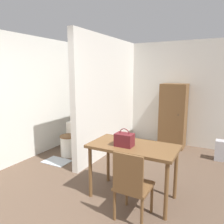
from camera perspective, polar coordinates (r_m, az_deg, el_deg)
wall_back at (r=5.72m, az=11.15°, el=4.91°), size 4.83×0.12×2.50m
wall_left at (r=4.98m, az=-18.93°, el=3.77°), size 0.12×5.03×2.50m
partition_wall at (r=4.77m, az=-0.95°, el=4.05°), size 0.12×2.49×2.50m
dining_table at (r=3.08m, az=5.53°, el=-10.28°), size 1.20×0.64×0.78m
wooden_chair at (r=2.73m, az=5.14°, el=-18.23°), size 0.41×0.41×0.88m
toilet at (r=4.86m, az=-10.78°, el=-7.47°), size 0.38×0.53×0.68m
handbag at (r=2.98m, az=3.24°, el=-7.22°), size 0.24×0.17×0.25m
wooden_cabinet at (r=5.36m, az=15.66°, el=-0.96°), size 0.59×0.47×1.51m
bath_mat at (r=4.64m, az=-14.24°, el=-12.38°), size 0.52×0.37×0.01m
space_heater at (r=5.02m, az=27.22°, el=-9.01°), size 0.34×0.21×0.41m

